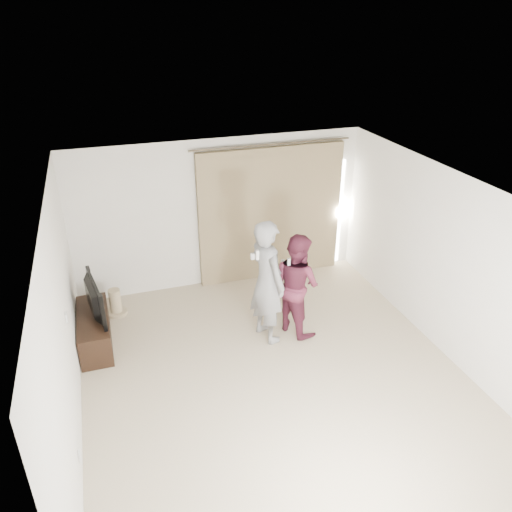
# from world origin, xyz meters

# --- Properties ---
(floor) EXTENTS (5.50, 5.50, 0.00)m
(floor) POSITION_xyz_m (0.00, 0.00, 0.00)
(floor) COLOR tan
(floor) RESTS_ON ground
(wall_back) EXTENTS (5.00, 0.04, 2.60)m
(wall_back) POSITION_xyz_m (0.00, 2.75, 1.30)
(wall_back) COLOR white
(wall_back) RESTS_ON ground
(wall_left) EXTENTS (0.04, 5.50, 2.60)m
(wall_left) POSITION_xyz_m (-2.50, -0.00, 1.30)
(wall_left) COLOR white
(wall_left) RESTS_ON ground
(ceiling) EXTENTS (5.00, 5.50, 0.01)m
(ceiling) POSITION_xyz_m (0.00, 0.00, 2.60)
(ceiling) COLOR silver
(ceiling) RESTS_ON wall_back
(curtain) EXTENTS (2.80, 0.11, 2.46)m
(curtain) POSITION_xyz_m (0.91, 2.68, 1.20)
(curtain) COLOR #947E5B
(curtain) RESTS_ON ground
(tv_console) EXTENTS (0.44, 1.27, 0.49)m
(tv_console) POSITION_xyz_m (-2.27, 1.48, 0.24)
(tv_console) COLOR black
(tv_console) RESTS_ON ground
(tv) EXTENTS (0.28, 0.99, 0.56)m
(tv) POSITION_xyz_m (-2.27, 1.48, 0.77)
(tv) COLOR black
(tv) RESTS_ON tv_console
(scratching_post) EXTENTS (0.34, 0.34, 0.45)m
(scratching_post) POSITION_xyz_m (-1.92, 2.20, 0.18)
(scratching_post) COLOR #C2B285
(scratching_post) RESTS_ON ground
(person_man) EXTENTS (0.63, 0.79, 1.89)m
(person_man) POSITION_xyz_m (0.20, 0.88, 0.95)
(person_man) COLOR slate
(person_man) RESTS_ON ground
(person_woman) EXTENTS (0.85, 0.95, 1.60)m
(person_woman) POSITION_xyz_m (0.68, 0.92, 0.80)
(person_woman) COLOR #5A2032
(person_woman) RESTS_ON ground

